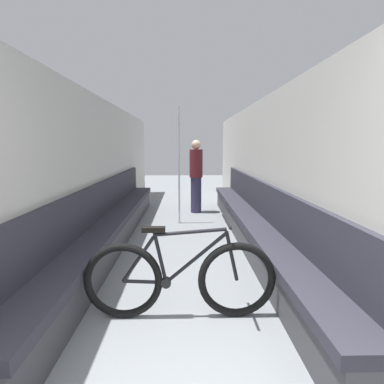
{
  "coord_description": "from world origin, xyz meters",
  "views": [
    {
      "loc": [
        0.04,
        -0.51,
        1.55
      ],
      "look_at": [
        0.13,
        3.2,
        0.97
      ],
      "focal_mm": 28.0,
      "sensor_mm": 36.0,
      "label": 1
    }
  ],
  "objects": [
    {
      "name": "grab_pole_near",
      "position": [
        -0.07,
        5.34,
        1.11
      ],
      "size": [
        0.08,
        0.08,
        2.28
      ],
      "color": "gray",
      "rests_on": "ground"
    },
    {
      "name": "bench_seat_row_right",
      "position": [
        1.1,
        4.02,
        0.32
      ],
      "size": [
        0.44,
        6.29,
        0.98
      ],
      "color": "#3D3D42",
      "rests_on": "ground"
    },
    {
      "name": "wall_left",
      "position": [
        -1.34,
        3.89,
        1.15
      ],
      "size": [
        0.1,
        10.99,
        2.3
      ],
      "primitive_type": "cube",
      "color": "beige",
      "rests_on": "ground"
    },
    {
      "name": "bench_seat_row_left",
      "position": [
        -1.1,
        4.02,
        0.32
      ],
      "size": [
        0.44,
        6.29,
        0.98
      ],
      "color": "#3D3D42",
      "rests_on": "ground"
    },
    {
      "name": "wall_right",
      "position": [
        1.34,
        3.89,
        1.15
      ],
      "size": [
        0.1,
        10.99,
        2.3
      ],
      "primitive_type": "cube",
      "color": "beige",
      "rests_on": "ground"
    },
    {
      "name": "bicycle",
      "position": [
        -0.0,
        2.01,
        0.37
      ],
      "size": [
        1.72,
        0.46,
        0.91
      ],
      "rotation": [
        0.0,
        0.0,
        0.12
      ],
      "color": "black",
      "rests_on": "ground"
    },
    {
      "name": "passenger_standing",
      "position": [
        0.3,
        6.32,
        0.86
      ],
      "size": [
        0.3,
        0.3,
        1.66
      ],
      "rotation": [
        0.0,
        0.0,
        2.9
      ],
      "color": "#332D4C",
      "rests_on": "ground"
    }
  ]
}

